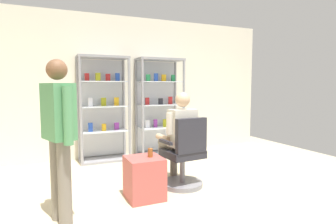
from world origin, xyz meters
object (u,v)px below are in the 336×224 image
at_px(standing_customer, 59,131).
at_px(tea_glass, 150,153).
at_px(storage_crate, 144,178).
at_px(display_cabinet_right, 159,106).
at_px(display_cabinet_left, 103,108).
at_px(seated_shopkeeper, 178,134).
at_px(office_chair, 185,159).

bearing_deg(standing_customer, tea_glass, 12.78).
relative_size(storage_crate, standing_customer, 0.31).
height_order(display_cabinet_right, tea_glass, display_cabinet_right).
bearing_deg(standing_customer, display_cabinet_left, 69.21).
xyz_separation_m(seated_shopkeeper, standing_customer, (-1.56, -0.54, 0.22)).
xyz_separation_m(office_chair, storage_crate, (-0.62, -0.13, -0.14)).
distance_m(display_cabinet_left, storage_crate, 2.14).
xyz_separation_m(display_cabinet_right, standing_customer, (-1.96, -2.26, -0.03)).
bearing_deg(storage_crate, display_cabinet_right, 63.68).
height_order(office_chair, standing_customer, standing_customer).
xyz_separation_m(seated_shopkeeper, storage_crate, (-0.60, -0.30, -0.46)).
bearing_deg(office_chair, storage_crate, -167.74).
distance_m(display_cabinet_left, office_chair, 2.10).
bearing_deg(standing_customer, storage_crate, 14.08).
relative_size(display_cabinet_left, tea_glass, 17.76).
relative_size(tea_glass, standing_customer, 0.07).
height_order(display_cabinet_left, office_chair, display_cabinet_left).
bearing_deg(display_cabinet_right, tea_glass, -114.46).
relative_size(display_cabinet_left, office_chair, 1.98).
xyz_separation_m(display_cabinet_right, tea_glass, (-0.92, -2.02, -0.40)).
relative_size(office_chair, storage_crate, 1.89).
bearing_deg(display_cabinet_right, office_chair, -101.38).
bearing_deg(seated_shopkeeper, storage_crate, -153.74).
distance_m(display_cabinet_left, tea_glass, 2.07).
distance_m(tea_glass, standing_customer, 1.13).
xyz_separation_m(display_cabinet_right, seated_shopkeeper, (-0.40, -1.72, -0.25)).
height_order(seated_shopkeeper, tea_glass, seated_shopkeeper).
relative_size(display_cabinet_right, storage_crate, 3.74).
bearing_deg(display_cabinet_left, display_cabinet_right, -0.05).
bearing_deg(tea_glass, display_cabinet_right, 65.54).
distance_m(display_cabinet_right, standing_customer, 2.99).
bearing_deg(tea_glass, storage_crate, 175.94).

